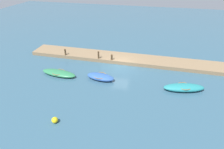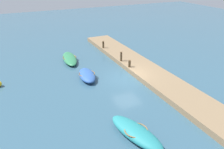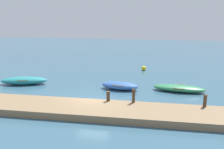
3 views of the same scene
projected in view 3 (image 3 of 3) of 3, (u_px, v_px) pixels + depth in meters
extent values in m
plane|color=#33566B|center=(94.00, 102.00, 20.28)|extent=(84.00, 84.00, 0.00)
cube|color=#846B4C|center=(86.00, 109.00, 18.10)|extent=(26.55, 3.13, 0.49)
ellipsoid|color=teal|center=(24.00, 81.00, 24.86)|extent=(4.51, 2.36, 0.71)
torus|color=olive|center=(24.00, 79.00, 24.81)|extent=(1.77, 1.77, 0.07)
ellipsoid|color=#2D569E|center=(120.00, 86.00, 23.32)|extent=(3.45, 1.85, 0.67)
torus|color=olive|center=(120.00, 84.00, 23.28)|extent=(1.70, 1.70, 0.07)
ellipsoid|color=#2D7A4C|center=(179.00, 88.00, 22.75)|extent=(4.61, 1.93, 0.56)
torus|color=olive|center=(179.00, 87.00, 22.71)|extent=(1.66, 1.66, 0.07)
cylinder|color=#47331E|center=(108.00, 96.00, 18.99)|extent=(0.25, 0.25, 0.73)
cylinder|color=#47331E|center=(134.00, 96.00, 18.66)|extent=(0.22, 0.22, 1.00)
cylinder|color=#47331E|center=(205.00, 101.00, 17.88)|extent=(0.24, 0.24, 0.84)
sphere|color=yellow|center=(144.00, 68.00, 30.37)|extent=(0.54, 0.54, 0.54)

